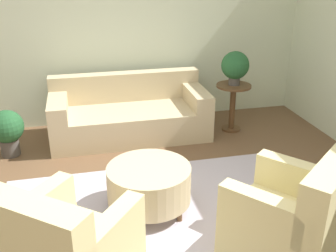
# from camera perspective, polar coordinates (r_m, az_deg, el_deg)

# --- Properties ---
(ground_plane) EXTENTS (16.00, 16.00, 0.00)m
(ground_plane) POSITION_cam_1_polar(r_m,az_deg,el_deg) (3.72, -0.34, -14.19)
(ground_plane) COLOR brown
(wall_back) EXTENTS (9.38, 0.12, 2.80)m
(wall_back) POSITION_cam_1_polar(r_m,az_deg,el_deg) (5.75, -6.66, 14.33)
(wall_back) COLOR beige
(wall_back) RESTS_ON ground_plane
(rug) EXTENTS (3.06, 2.27, 0.01)m
(rug) POSITION_cam_1_polar(r_m,az_deg,el_deg) (3.72, -0.34, -14.13)
(rug) COLOR #BCB2C1
(rug) RESTS_ON ground_plane
(couch) EXTENTS (2.09, 0.94, 0.80)m
(couch) POSITION_cam_1_polar(r_m,az_deg,el_deg) (5.41, -5.63, 1.64)
(couch) COLOR #C6B289
(couch) RESTS_ON ground_plane
(armchair_right) EXTENTS (1.09, 1.09, 0.94)m
(armchair_right) POSITION_cam_1_polar(r_m,az_deg,el_deg) (3.29, 17.36, -13.09)
(armchair_right) COLOR beige
(armchair_right) RESTS_ON rug
(ottoman_table) EXTENTS (0.80, 0.80, 0.46)m
(ottoman_table) POSITION_cam_1_polar(r_m,az_deg,el_deg) (3.76, -2.77, -8.33)
(ottoman_table) COLOR #C6B289
(ottoman_table) RESTS_ON rug
(side_table) EXTENTS (0.48, 0.48, 0.67)m
(side_table) POSITION_cam_1_polar(r_m,az_deg,el_deg) (5.55, 9.39, 3.74)
(side_table) COLOR brown
(side_table) RESTS_ON ground_plane
(potted_plant_on_side_table) EXTENTS (0.38, 0.38, 0.46)m
(potted_plant_on_side_table) POSITION_cam_1_polar(r_m,az_deg,el_deg) (5.42, 9.72, 8.58)
(potted_plant_on_side_table) COLOR #4C4742
(potted_plant_on_side_table) RESTS_ON side_table
(potted_plant_floor) EXTENTS (0.41, 0.41, 0.59)m
(potted_plant_floor) POSITION_cam_1_polar(r_m,az_deg,el_deg) (5.16, -22.30, -0.47)
(potted_plant_floor) COLOR #4C4742
(potted_plant_floor) RESTS_ON ground_plane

